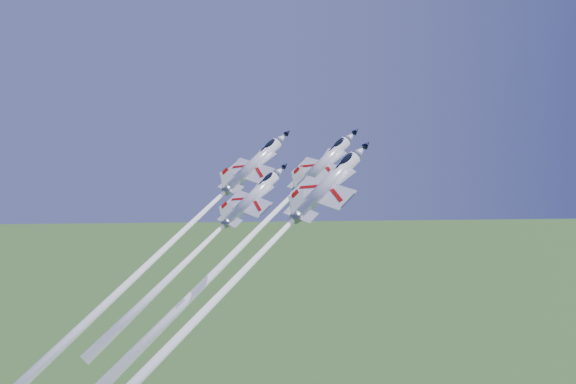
{
  "coord_description": "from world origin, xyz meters",
  "views": [
    {
      "loc": [
        -3.58,
        -99.58,
        110.74
      ],
      "look_at": [
        0.0,
        0.0,
        88.01
      ],
      "focal_mm": 40.0,
      "sensor_mm": 36.0,
      "label": 1
    }
  ],
  "objects_px": {
    "jet_right": "(204,311)",
    "jet_slot": "(199,249)",
    "jet_left": "(151,261)",
    "jet_lead": "(243,244)"
  },
  "relations": [
    {
      "from": "jet_right",
      "to": "jet_slot",
      "type": "relative_size",
      "value": 1.93
    },
    {
      "from": "jet_right",
      "to": "jet_slot",
      "type": "xyz_separation_m",
      "value": [
        -1.11,
        6.66,
        6.75
      ]
    },
    {
      "from": "jet_lead",
      "to": "jet_right",
      "type": "relative_size",
      "value": 0.79
    },
    {
      "from": "jet_left",
      "to": "jet_slot",
      "type": "height_order",
      "value": "jet_left"
    },
    {
      "from": "jet_right",
      "to": "jet_slot",
      "type": "bearing_deg",
      "value": 151.95
    },
    {
      "from": "jet_lead",
      "to": "jet_left",
      "type": "distance_m",
      "value": 14.15
    },
    {
      "from": "jet_left",
      "to": "jet_slot",
      "type": "bearing_deg",
      "value": 24.45
    },
    {
      "from": "jet_right",
      "to": "jet_slot",
      "type": "height_order",
      "value": "jet_right"
    },
    {
      "from": "jet_right",
      "to": "jet_slot",
      "type": "distance_m",
      "value": 9.55
    },
    {
      "from": "jet_slot",
      "to": "jet_left",
      "type": "bearing_deg",
      "value": -155.55
    }
  ]
}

